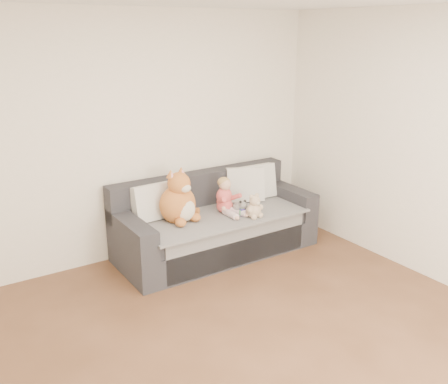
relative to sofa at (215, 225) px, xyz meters
name	(u,v)px	position (x,y,z in m)	size (l,w,h in m)	color
room_shell	(244,190)	(-0.78, -1.64, 0.99)	(5.00, 5.00, 5.00)	brown
sofa	(215,225)	(0.00, 0.00, 0.00)	(2.20, 0.94, 0.85)	#28282D
cushion_left	(152,202)	(-0.67, 0.16, 0.35)	(0.43, 0.22, 0.39)	silver
cushion_right_back	(245,184)	(0.50, 0.12, 0.36)	(0.47, 0.36, 0.41)	silver
cushion_right_front	(258,182)	(0.68, 0.13, 0.36)	(0.44, 0.21, 0.41)	silver
toddler	(226,198)	(0.09, -0.09, 0.33)	(0.28, 0.41, 0.40)	#CC4E48
plush_cat	(179,201)	(-0.46, -0.04, 0.38)	(0.48, 0.45, 0.59)	#BA5929
teddy_bear	(255,208)	(0.26, -0.39, 0.27)	(0.21, 0.16, 0.27)	tan
plush_cow	(240,207)	(0.20, -0.20, 0.23)	(0.14, 0.21, 0.17)	white
sippy_cup	(242,211)	(0.18, -0.27, 0.22)	(0.10, 0.08, 0.11)	#4D3EA9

